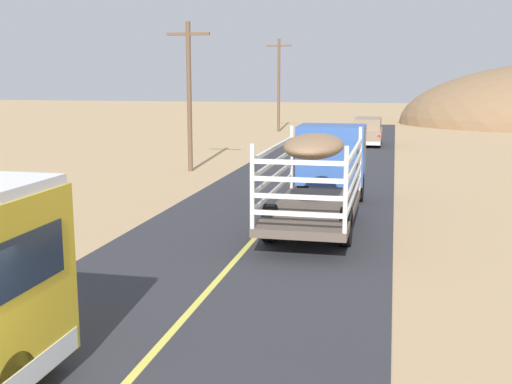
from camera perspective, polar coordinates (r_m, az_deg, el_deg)
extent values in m
cube|color=#3359A5|center=(24.23, 6.88, 3.46)|extent=(2.50, 2.20, 2.20)
cube|color=#192333|center=(24.19, 6.90, 4.52)|extent=(2.53, 1.54, 0.70)
cube|color=brown|center=(19.11, 5.22, -1.68)|extent=(2.50, 6.40, 0.24)
cylinder|color=silver|center=(22.14, 3.24, 3.19)|extent=(0.12, 0.12, 2.20)
cylinder|color=silver|center=(21.90, 9.41, 2.99)|extent=(0.12, 0.12, 2.20)
cylinder|color=silver|center=(16.04, -0.36, 0.50)|extent=(0.12, 0.12, 2.20)
cylinder|color=silver|center=(15.69, 8.15, 0.18)|extent=(0.12, 0.12, 2.20)
cube|color=silver|center=(19.19, 1.66, 0.11)|extent=(0.08, 6.30, 0.12)
cube|color=silver|center=(18.89, 8.89, -0.17)|extent=(0.08, 6.30, 0.12)
cube|color=silver|center=(15.93, 3.81, -2.01)|extent=(2.40, 0.08, 0.12)
cube|color=silver|center=(19.11, 1.67, 1.41)|extent=(0.08, 6.30, 0.12)
cube|color=silver|center=(18.82, 8.92, 1.15)|extent=(0.08, 6.30, 0.12)
cube|color=silver|center=(15.84, 3.83, -0.45)|extent=(2.40, 0.08, 0.12)
cube|color=silver|center=(19.05, 1.67, 2.72)|extent=(0.08, 6.30, 0.12)
cube|color=silver|center=(18.76, 8.96, 2.48)|extent=(0.08, 6.30, 0.12)
cube|color=silver|center=(15.77, 3.85, 1.12)|extent=(2.40, 0.08, 0.12)
cube|color=silver|center=(19.00, 1.68, 4.03)|extent=(0.08, 6.30, 0.12)
cube|color=silver|center=(18.70, 9.00, 3.81)|extent=(0.08, 6.30, 0.12)
cube|color=silver|center=(15.70, 3.87, 2.70)|extent=(2.40, 0.08, 0.12)
ellipsoid|color=#8C6B4C|center=(18.80, 5.31, 4.20)|extent=(1.75, 3.84, 0.70)
cylinder|color=black|center=(24.54, 4.28, 0.64)|extent=(0.32, 1.10, 1.10)
cylinder|color=black|center=(24.33, 9.37, 0.45)|extent=(0.32, 1.10, 1.10)
cylinder|color=black|center=(18.08, 1.26, -2.82)|extent=(0.32, 1.10, 1.10)
cylinder|color=black|center=(17.80, 8.17, -3.13)|extent=(0.32, 1.10, 1.10)
cube|color=#8C7259|center=(45.22, 10.14, 5.07)|extent=(1.90, 4.60, 0.90)
cube|color=#8C7259|center=(45.00, 10.16, 6.14)|extent=(1.75, 3.59, 0.80)
cube|color=#192333|center=(45.00, 10.16, 6.16)|extent=(1.79, 3.22, 0.44)
cube|color=silver|center=(43.04, 10.00, 4.38)|extent=(1.86, 0.20, 0.24)
cube|color=red|center=(42.97, 8.90, 5.09)|extent=(0.16, 0.06, 0.14)
cube|color=red|center=(42.90, 11.12, 5.01)|extent=(0.16, 0.06, 0.14)
cylinder|color=black|center=(46.70, 9.19, 4.90)|extent=(0.26, 0.76, 0.76)
cylinder|color=black|center=(46.64, 11.21, 4.83)|extent=(0.26, 0.76, 0.76)
cylinder|color=black|center=(43.87, 8.97, 4.56)|extent=(0.26, 0.76, 0.76)
cylinder|color=black|center=(43.80, 11.12, 4.49)|extent=(0.26, 0.76, 0.76)
cylinder|color=brown|center=(31.98, -6.09, 8.52)|extent=(0.24, 0.24, 7.44)
cube|color=brown|center=(32.04, -6.20, 14.10)|extent=(2.20, 0.14, 0.14)
cylinder|color=brown|center=(56.24, 2.08, 9.64)|extent=(0.24, 0.24, 8.11)
cube|color=brown|center=(56.31, 2.11, 13.16)|extent=(2.20, 0.14, 0.14)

